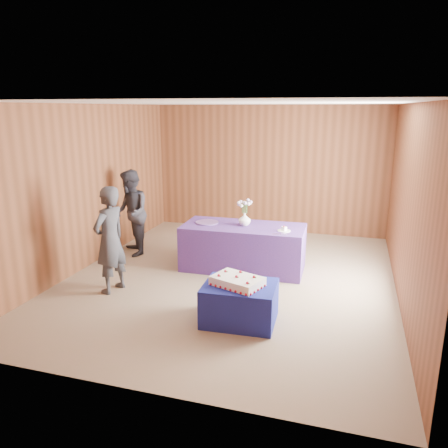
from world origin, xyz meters
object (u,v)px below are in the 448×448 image
at_px(serving_table, 243,247).
at_px(sheet_cake, 237,281).
at_px(cake_table, 240,303).
at_px(vase, 244,219).
at_px(guest_left, 110,240).
at_px(guest_right, 131,213).

distance_m(serving_table, sheet_cake, 1.92).
xyz_separation_m(cake_table, vase, (-0.42, 1.87, 0.61)).
xyz_separation_m(cake_table, serving_table, (-0.43, 1.84, 0.12)).
bearing_deg(guest_left, guest_right, -149.82).
distance_m(sheet_cake, guest_left, 2.08).
xyz_separation_m(guest_left, guest_right, (-0.52, 1.60, -0.00)).
bearing_deg(serving_table, sheet_cake, -79.57).
distance_m(cake_table, vase, 2.01).
xyz_separation_m(cake_table, guest_left, (-2.05, 0.40, 0.54)).
height_order(serving_table, vase, vase).
relative_size(cake_table, sheet_cake, 1.24).
relative_size(vase, guest_left, 0.13).
bearing_deg(guest_right, vase, 49.89).
xyz_separation_m(sheet_cake, guest_right, (-2.55, 2.02, 0.23)).
bearing_deg(guest_left, cake_table, 91.06).
xyz_separation_m(serving_table, sheet_cake, (0.40, -1.87, 0.18)).
xyz_separation_m(sheet_cake, guest_left, (-2.02, 0.42, 0.23)).
relative_size(vase, guest_right, 0.14).
distance_m(vase, guest_right, 2.16).
height_order(cake_table, sheet_cake, sheet_cake).
height_order(sheet_cake, guest_left, guest_left).
relative_size(serving_table, guest_left, 1.27).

